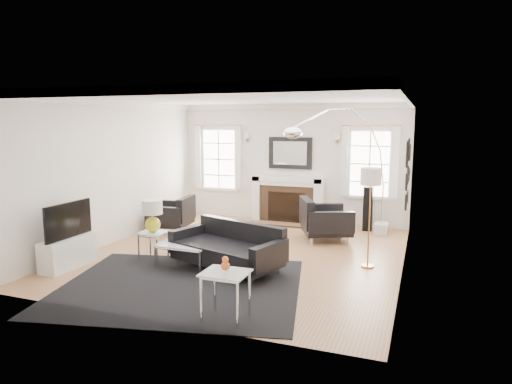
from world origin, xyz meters
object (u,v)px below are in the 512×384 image
at_px(armchair_left, 174,215).
at_px(arc_floor_lamp, 340,167).
at_px(fireplace, 288,200).
at_px(sofa, 229,249).
at_px(armchair_right, 323,221).
at_px(coffee_table, 189,243).
at_px(gourd_lamp, 152,214).

distance_m(armchair_left, arc_floor_lamp, 3.76).
distance_m(fireplace, arc_floor_lamp, 1.97).
distance_m(fireplace, armchair_left, 2.70).
relative_size(sofa, arc_floor_lamp, 0.74).
xyz_separation_m(armchair_right, arc_floor_lamp, (0.28, 0.25, 1.10)).
distance_m(sofa, armchair_right, 2.58).
xyz_separation_m(fireplace, armchair_right, (1.12, -1.27, -0.15)).
height_order(fireplace, coffee_table, fireplace).
height_order(armchair_left, arc_floor_lamp, arc_floor_lamp).
relative_size(fireplace, coffee_table, 1.90).
bearing_deg(gourd_lamp, fireplace, 69.16).
bearing_deg(armchair_right, sofa, -113.77).
bearing_deg(fireplace, coffee_table, -99.96).
height_order(armchair_right, coffee_table, armchair_right).
relative_size(sofa, armchair_right, 1.55).
bearing_deg(coffee_table, armchair_left, 126.47).
relative_size(armchair_left, arc_floor_lamp, 0.37).
relative_size(sofa, gourd_lamp, 3.62).
relative_size(armchair_left, gourd_lamp, 1.82).
bearing_deg(armchair_left, fireplace, 37.44).
distance_m(fireplace, gourd_lamp, 3.88).
height_order(sofa, coffee_table, sofa).
xyz_separation_m(sofa, armchair_left, (-2.22, 1.99, 0.02)).
height_order(armchair_right, arc_floor_lamp, arc_floor_lamp).
height_order(fireplace, arc_floor_lamp, arc_floor_lamp).
height_order(sofa, armchair_right, armchair_right).
bearing_deg(arc_floor_lamp, sofa, -116.81).
relative_size(armchair_left, armchair_right, 0.78).
height_order(sofa, arc_floor_lamp, arc_floor_lamp).
bearing_deg(armchair_right, fireplace, 131.36).
bearing_deg(sofa, armchair_right, 66.23).
bearing_deg(sofa, armchair_left, 138.02).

